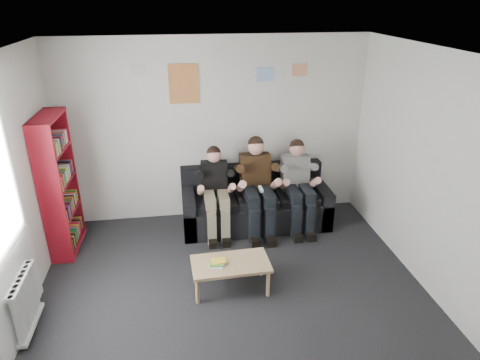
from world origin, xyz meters
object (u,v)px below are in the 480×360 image
object	(u,v)px
bookshelf	(60,185)
person_right	(298,186)
coffee_table	(231,266)
person_middle	(258,187)
person_left	(216,192)
sofa	(255,204)

from	to	relation	value
bookshelf	person_right	world-z (taller)	bookshelf
bookshelf	coffee_table	world-z (taller)	bookshelf
bookshelf	person_middle	bearing A→B (deg)	3.24
person_left	coffee_table	bearing A→B (deg)	-84.09
bookshelf	person_left	world-z (taller)	bookshelf
person_left	person_right	bearing A→B (deg)	4.47
coffee_table	sofa	bearing A→B (deg)	69.58
sofa	person_left	bearing A→B (deg)	-161.95
bookshelf	person_middle	size ratio (longest dim) A/B	1.35
coffee_table	person_left	xyz separation A→B (m)	(-0.03, 1.33, 0.32)
coffee_table	person_left	distance (m)	1.37
coffee_table	person_left	world-z (taller)	person_left
sofa	person_middle	size ratio (longest dim) A/B	1.57
person_middle	person_right	world-z (taller)	person_middle
sofa	person_right	xyz separation A→B (m)	(0.60, -0.20, 0.35)
bookshelf	coffee_table	bearing A→B (deg)	-29.54
bookshelf	person_right	size ratio (longest dim) A/B	1.43
person_right	sofa	bearing A→B (deg)	160.98
person_middle	bookshelf	bearing A→B (deg)	-178.04
coffee_table	person_left	bearing A→B (deg)	91.33
person_left	person_middle	distance (m)	0.60
coffee_table	person_right	world-z (taller)	person_right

